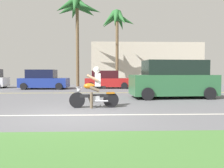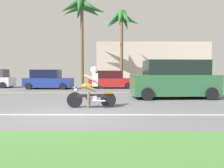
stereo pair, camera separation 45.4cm
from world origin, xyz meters
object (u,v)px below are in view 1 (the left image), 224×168
parked_car_3 (161,80)px  parked_car_2 (107,80)px  suv_nearby (173,80)px  palm_tree_0 (117,23)px  motorcyclist (95,90)px  parked_car_1 (44,80)px  palm_tree_1 (77,10)px

parked_car_3 → parked_car_2: bearing=-173.7°
suv_nearby → palm_tree_0: size_ratio=0.61×
suv_nearby → parked_car_2: bearing=115.0°
parked_car_3 → motorcyclist: bearing=-116.6°
parked_car_1 → parked_car_2: bearing=8.0°
motorcyclist → parked_car_1: 11.07m
motorcyclist → palm_tree_1: bearing=99.8°
palm_tree_1 → palm_tree_0: bearing=8.8°
parked_car_3 → palm_tree_0: palm_tree_0 is taller
motorcyclist → parked_car_2: 10.76m
suv_nearby → palm_tree_1: 13.71m
suv_nearby → parked_car_1: size_ratio=1.20×
parked_car_1 → parked_car_2: (5.39, 0.76, -0.03)m
motorcyclist → parked_car_3: bearing=63.4°
palm_tree_1 → motorcyclist: bearing=-80.2°
palm_tree_1 → parked_car_2: bearing=-41.5°
parked_car_1 → parked_car_2: parked_car_1 is taller
parked_car_2 → palm_tree_0: bearing=71.5°
parked_car_1 → palm_tree_0: (6.46, 3.95, 5.77)m
suv_nearby → parked_car_3: (1.51, 8.09, -0.24)m
suv_nearby → palm_tree_1: bearing=122.5°
motorcyclist → parked_car_3: motorcyclist is taller
suv_nearby → parked_car_1: bearing=142.8°
parked_car_2 → motorcyclist: bearing=-93.3°
parked_car_1 → palm_tree_1: 8.05m
motorcyclist → palm_tree_1: 15.20m
palm_tree_0 → parked_car_3: bearing=-33.7°
motorcyclist → palm_tree_1: size_ratio=0.21×
motorcyclist → suv_nearby: 5.25m
suv_nearby → palm_tree_1: palm_tree_1 is taller
parked_car_1 → parked_car_2: size_ratio=1.00×
palm_tree_0 → parked_car_2: bearing=-108.5°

